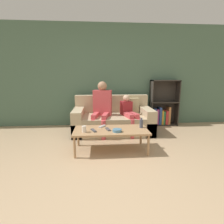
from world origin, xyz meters
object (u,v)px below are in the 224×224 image
object	(u,v)px
couch	(113,120)
tv_remote_2	(102,126)
tv_remote_1	(108,129)
bookshelf	(162,108)
tv_remote_0	(94,130)
snack_bowl	(117,130)
person_adult	(102,104)
bottle	(141,124)
coffee_table	(111,131)
cup_near	(84,129)
person_child	(129,112)

from	to	relation	value
couch	tv_remote_2	bearing A→B (deg)	-106.67
couch	tv_remote_1	world-z (taller)	couch
bookshelf	tv_remote_2	size ratio (longest dim) A/B	7.26
tv_remote_0	snack_bowl	xyz separation A→B (m)	(0.39, -0.07, 0.01)
person_adult	bottle	bearing A→B (deg)	-41.82
tv_remote_0	bottle	size ratio (longest dim) A/B	0.97
coffee_table	tv_remote_1	xyz separation A→B (m)	(-0.05, -0.01, 0.04)
couch	bookshelf	xyz separation A→B (m)	(1.37, 0.51, 0.17)
cup_near	snack_bowl	bearing A→B (deg)	-1.88
couch	person_child	size ratio (longest dim) A/B	2.06
tv_remote_2	snack_bowl	bearing A→B (deg)	-14.90
bookshelf	snack_bowl	bearing A→B (deg)	-128.95
bottle	person_child	bearing A→B (deg)	95.10
couch	cup_near	xyz separation A→B (m)	(-0.58, -1.20, 0.17)
person_child	person_adult	bearing A→B (deg)	159.60
person_adult	snack_bowl	xyz separation A→B (m)	(0.23, -1.13, -0.26)
snack_bowl	tv_remote_2	bearing A→B (deg)	128.55
bookshelf	couch	bearing A→B (deg)	-159.45
bookshelf	tv_remote_2	distance (m)	2.17
tv_remote_0	bottle	bearing A→B (deg)	-13.21
person_adult	tv_remote_2	xyz separation A→B (m)	(-0.01, -0.83, -0.28)
coffee_table	person_adult	size ratio (longest dim) A/B	1.08
person_child	coffee_table	bearing A→B (deg)	-130.69
person_adult	tv_remote_2	distance (m)	0.87
cup_near	tv_remote_2	xyz separation A→B (m)	(0.30, 0.29, -0.04)
person_adult	person_child	xyz separation A→B (m)	(0.61, -0.07, -0.18)
bookshelf	snack_bowl	distance (m)	2.22
person_adult	tv_remote_0	size ratio (longest dim) A/B	6.74
coffee_table	bookshelf	bearing A→B (deg)	46.90
bookshelf	tv_remote_0	bearing A→B (deg)	-137.19
couch	bottle	bearing A→B (deg)	-67.21
cup_near	snack_bowl	distance (m)	0.55
tv_remote_1	bottle	distance (m)	0.61
snack_bowl	cup_near	bearing A→B (deg)	178.12
tv_remote_0	tv_remote_2	bearing A→B (deg)	35.27
person_adult	person_child	world-z (taller)	person_adult
person_child	cup_near	distance (m)	1.40
tv_remote_1	tv_remote_2	world-z (taller)	same
bookshelf	bottle	world-z (taller)	bookshelf
tv_remote_1	tv_remote_0	bearing A→B (deg)	177.49
cup_near	bottle	world-z (taller)	bottle
couch	person_adult	distance (m)	0.48
coffee_table	bottle	xyz separation A→B (m)	(0.55, 0.07, 0.11)
cup_near	tv_remote_2	distance (m)	0.42
person_adult	bottle	xyz separation A→B (m)	(0.69, -0.93, -0.21)
cup_near	tv_remote_2	world-z (taller)	cup_near
tv_remote_0	tv_remote_1	bearing A→B (deg)	-10.05
coffee_table	tv_remote_1	bearing A→B (deg)	-166.41
tv_remote_1	snack_bowl	bearing A→B (deg)	-54.22
snack_bowl	bottle	bearing A→B (deg)	23.77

